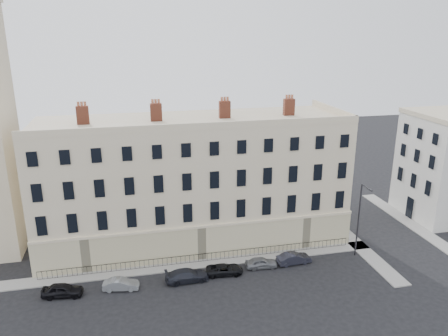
{
  "coord_description": "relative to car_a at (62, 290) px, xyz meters",
  "views": [
    {
      "loc": [
        -13.25,
        -37.63,
        25.0
      ],
      "look_at": [
        -2.53,
        10.0,
        9.45
      ],
      "focal_mm": 35.0,
      "sensor_mm": 36.0,
      "label": 1
    }
  ],
  "objects": [
    {
      "name": "pavement_east_return",
      "position": [
        33.55,
        6.07,
        -0.61
      ],
      "size": [
        2.0,
        24.0,
        0.12
      ],
      "primitive_type": "cube",
      "color": "gray",
      "rests_on": "ground"
    },
    {
      "name": "car_f",
      "position": [
        24.4,
        0.94,
        -0.03
      ],
      "size": [
        3.95,
        1.6,
        1.27
      ],
      "primitive_type": "imported",
      "rotation": [
        0.0,
        0.0,
        1.64
      ],
      "color": "#20212B",
      "rests_on": "ground"
    },
    {
      "name": "car_e",
      "position": [
        20.6,
        0.89,
        -0.07
      ],
      "size": [
        3.61,
        1.68,
        1.2
      ],
      "primitive_type": "imported",
      "rotation": [
        0.0,
        0.0,
        1.5
      ],
      "color": "slate",
      "rests_on": "ground"
    },
    {
      "name": "car_a",
      "position": [
        0.0,
        0.0,
        0.0
      ],
      "size": [
        4.08,
        2.03,
        1.34
      ],
      "primitive_type": "imported",
      "rotation": [
        0.0,
        0.0,
        1.45
      ],
      "color": "black",
      "rests_on": "ground"
    },
    {
      "name": "car_b",
      "position": [
        5.58,
        -0.07,
        -0.08
      ],
      "size": [
        3.71,
        1.77,
        1.17
      ],
      "primitive_type": "imported",
      "rotation": [
        0.0,
        0.0,
        1.42
      ],
      "color": "slate",
      "rests_on": "ground"
    },
    {
      "name": "ground",
      "position": [
        20.55,
        -1.93,
        -0.67
      ],
      "size": [
        160.0,
        160.0,
        0.0
      ],
      "primitive_type": "plane",
      "color": "black",
      "rests_on": "ground"
    },
    {
      "name": "terrace",
      "position": [
        14.58,
        10.04,
        6.83
      ],
      "size": [
        36.22,
        12.22,
        17.0
      ],
      "color": "beige",
      "rests_on": "ground"
    },
    {
      "name": "car_c",
      "position": [
        12.28,
        0.01,
        -0.01
      ],
      "size": [
        4.62,
        2.05,
        1.32
      ],
      "primitive_type": "imported",
      "rotation": [
        0.0,
        0.0,
        1.62
      ],
      "color": "#20222B",
      "rests_on": "ground"
    },
    {
      "name": "streetlamp",
      "position": [
        32.08,
        1.09,
        4.18
      ],
      "size": [
        0.41,
        1.89,
        8.74
      ],
      "rotation": [
        0.0,
        0.0,
        -0.13
      ],
      "color": "#2F2E33",
      "rests_on": "ground"
    },
    {
      "name": "adjacent_building",
      "position": [
        49.55,
        9.07,
        6.33
      ],
      "size": [
        10.0,
        10.0,
        14.0
      ],
      "primitive_type": "cube",
      "color": "white",
      "rests_on": "ground"
    },
    {
      "name": "car_d",
      "position": [
        16.38,
        0.47,
        -0.12
      ],
      "size": [
        4.07,
        2.1,
        1.1
      ],
      "primitive_type": "imported",
      "rotation": [
        0.0,
        0.0,
        1.5
      ],
      "color": "black",
      "rests_on": "ground"
    },
    {
      "name": "railings",
      "position": [
        14.55,
        3.47,
        -0.12
      ],
      "size": [
        35.0,
        0.04,
        0.96
      ],
      "color": "black",
      "rests_on": "ground"
    },
    {
      "name": "pavement_adjacent",
      "position": [
        43.55,
        8.07,
        -0.61
      ],
      "size": [
        2.0,
        20.0,
        0.12
      ],
      "primitive_type": "cube",
      "color": "gray",
      "rests_on": "ground"
    },
    {
      "name": "pavement_terrace",
      "position": [
        10.55,
        3.07,
        -0.61
      ],
      "size": [
        48.0,
        2.0,
        0.12
      ],
      "primitive_type": "cube",
      "color": "gray",
      "rests_on": "ground"
    }
  ]
}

